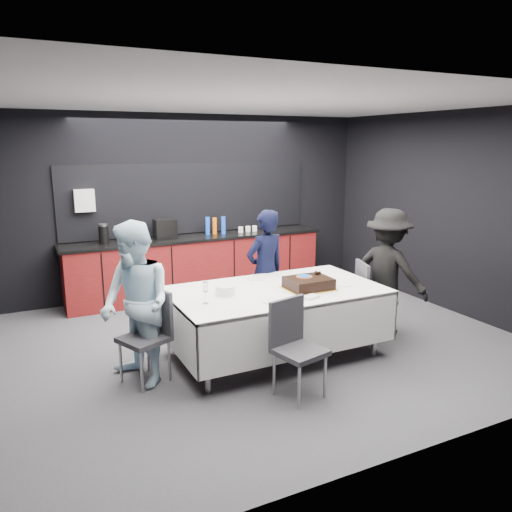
# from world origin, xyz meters

# --- Properties ---
(ground) EXTENTS (6.00, 6.00, 0.00)m
(ground) POSITION_xyz_m (0.00, 0.00, 0.00)
(ground) COLOR #444449
(ground) RESTS_ON ground
(room_shell) EXTENTS (6.04, 5.04, 2.82)m
(room_shell) POSITION_xyz_m (0.00, 0.00, 1.86)
(room_shell) COLOR white
(room_shell) RESTS_ON ground
(kitchenette) EXTENTS (4.10, 0.64, 2.05)m
(kitchenette) POSITION_xyz_m (-0.02, 2.22, 0.54)
(kitchenette) COLOR #5F0F0F
(kitchenette) RESTS_ON ground
(party_table) EXTENTS (2.32, 1.32, 0.78)m
(party_table) POSITION_xyz_m (0.00, -0.40, 0.64)
(party_table) COLOR #99999E
(party_table) RESTS_ON ground
(cake_assembly) EXTENTS (0.51, 0.42, 0.16)m
(cake_assembly) POSITION_xyz_m (0.32, -0.56, 0.84)
(cake_assembly) COLOR yellow
(cake_assembly) RESTS_ON party_table
(plate_stack) EXTENTS (0.20, 0.20, 0.10)m
(plate_stack) POSITION_xyz_m (-0.59, -0.36, 0.83)
(plate_stack) COLOR white
(plate_stack) RESTS_ON party_table
(loose_plate_near) EXTENTS (0.22, 0.22, 0.01)m
(loose_plate_near) POSITION_xyz_m (-0.25, -0.79, 0.78)
(loose_plate_near) COLOR white
(loose_plate_near) RESTS_ON party_table
(loose_plate_right_a) EXTENTS (0.19, 0.19, 0.01)m
(loose_plate_right_a) POSITION_xyz_m (0.70, -0.31, 0.78)
(loose_plate_right_a) COLOR white
(loose_plate_right_a) RESTS_ON party_table
(loose_plate_right_b) EXTENTS (0.21, 0.21, 0.01)m
(loose_plate_right_b) POSITION_xyz_m (0.77, -0.60, 0.78)
(loose_plate_right_b) COLOR white
(loose_plate_right_b) RESTS_ON party_table
(loose_plate_far) EXTENTS (0.21, 0.21, 0.01)m
(loose_plate_far) POSITION_xyz_m (-0.02, 0.07, 0.78)
(loose_plate_far) COLOR white
(loose_plate_far) RESTS_ON party_table
(fork_pile) EXTENTS (0.19, 0.15, 0.03)m
(fork_pile) POSITION_xyz_m (0.16, -0.86, 0.79)
(fork_pile) COLOR white
(fork_pile) RESTS_ON party_table
(champagne_flute) EXTENTS (0.06, 0.06, 0.22)m
(champagne_flute) POSITION_xyz_m (-0.88, -0.55, 0.94)
(champagne_flute) COLOR white
(champagne_flute) RESTS_ON party_table
(chair_left) EXTENTS (0.55, 0.55, 0.92)m
(chair_left) POSITION_xyz_m (-1.41, -0.36, 0.53)
(chair_left) COLOR #2F2F35
(chair_left) RESTS_ON ground
(chair_right) EXTENTS (0.53, 0.53, 0.92)m
(chair_right) POSITION_xyz_m (1.37, -0.34, 0.53)
(chair_right) COLOR #2F2F35
(chair_right) RESTS_ON ground
(chair_near) EXTENTS (0.50, 0.50, 0.92)m
(chair_near) POSITION_xyz_m (-0.26, -1.26, 0.53)
(chair_near) COLOR #2F2F35
(chair_near) RESTS_ON ground
(person_center) EXTENTS (0.64, 0.49, 1.56)m
(person_center) POSITION_xyz_m (0.25, 0.34, 0.78)
(person_center) COLOR black
(person_center) RESTS_ON ground
(person_left) EXTENTS (0.84, 0.95, 1.64)m
(person_left) POSITION_xyz_m (-1.54, -0.39, 0.82)
(person_left) COLOR #C7E8FB
(person_left) RESTS_ON ground
(person_right) EXTENTS (0.96, 1.17, 1.58)m
(person_right) POSITION_xyz_m (1.58, -0.39, 0.79)
(person_right) COLOR black
(person_right) RESTS_ON ground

